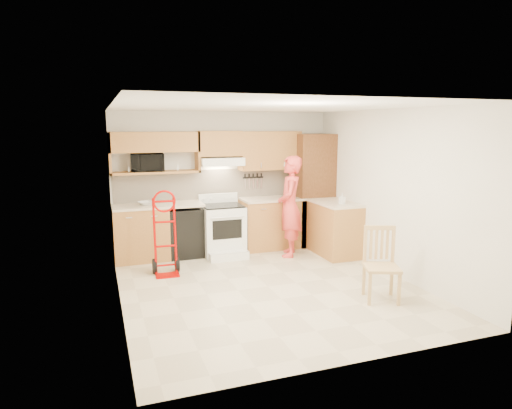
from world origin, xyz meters
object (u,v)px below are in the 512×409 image
dining_chair (382,265)px  range (223,226)px  person (290,206)px  hand_truck (166,237)px  microwave (147,162)px

dining_chair → range: bearing=138.3°
person → hand_truck: 2.24m
hand_truck → range: bearing=35.5°
range → hand_truck: size_ratio=0.89×
range → dining_chair: (1.37, -2.70, -0.05)m
person → hand_truck: bearing=-57.5°
microwave → range: bearing=-12.1°
person → dining_chair: (0.29, -2.31, -0.40)m
range → hand_truck: hand_truck is taller
microwave → hand_truck: size_ratio=0.46×
microwave → hand_truck: bearing=-80.3°
microwave → person: microwave is taller
person → dining_chair: person is taller
microwave → dining_chair: (2.59, -3.04, -1.16)m
microwave → person: bearing=-14.1°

